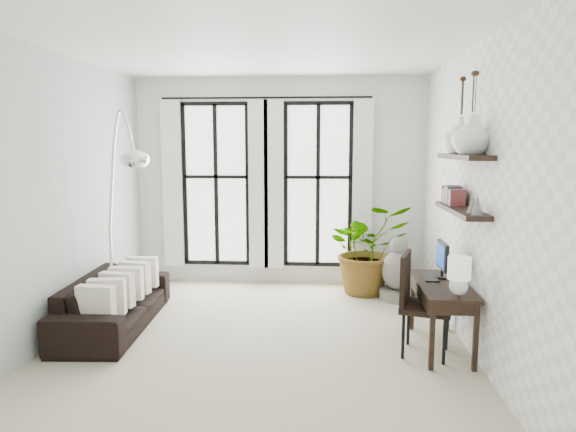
# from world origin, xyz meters

# --- Properties ---
(floor) EXTENTS (5.00, 5.00, 0.00)m
(floor) POSITION_xyz_m (0.00, 0.00, 0.00)
(floor) COLOR #B7AE92
(floor) RESTS_ON ground
(ceiling) EXTENTS (5.00, 5.00, 0.00)m
(ceiling) POSITION_xyz_m (0.00, 0.00, 3.20)
(ceiling) COLOR white
(ceiling) RESTS_ON wall_back
(wall_left) EXTENTS (0.00, 5.00, 5.00)m
(wall_left) POSITION_xyz_m (-2.25, 0.00, 1.60)
(wall_left) COLOR #A2B4AA
(wall_left) RESTS_ON floor
(wall_right) EXTENTS (0.00, 5.00, 5.00)m
(wall_right) POSITION_xyz_m (2.25, 0.00, 1.60)
(wall_right) COLOR white
(wall_right) RESTS_ON floor
(wall_back) EXTENTS (4.50, 0.00, 4.50)m
(wall_back) POSITION_xyz_m (0.00, 2.50, 1.60)
(wall_back) COLOR white
(wall_back) RESTS_ON floor
(windows) EXTENTS (3.26, 0.13, 2.65)m
(windows) POSITION_xyz_m (-0.20, 2.43, 1.56)
(windows) COLOR white
(windows) RESTS_ON wall_back
(wall_shelves) EXTENTS (0.25, 1.30, 0.60)m
(wall_shelves) POSITION_xyz_m (2.11, -0.09, 1.73)
(wall_shelves) COLOR black
(wall_shelves) RESTS_ON wall_right
(sofa) EXTENTS (0.93, 2.13, 0.61)m
(sofa) POSITION_xyz_m (-1.80, 0.29, 0.30)
(sofa) COLOR black
(sofa) RESTS_ON floor
(throw_pillows) EXTENTS (0.40, 1.52, 0.40)m
(throw_pillows) POSITION_xyz_m (-1.70, 0.29, 0.50)
(throw_pillows) COLOR silver
(throw_pillows) RESTS_ON sofa
(plant) EXTENTS (1.44, 1.33, 1.33)m
(plant) POSITION_xyz_m (1.34, 1.95, 0.67)
(plant) COLOR #2D7228
(plant) RESTS_ON floor
(desk) EXTENTS (0.51, 1.21, 1.11)m
(desk) POSITION_xyz_m (1.95, -0.18, 0.68)
(desk) COLOR black
(desk) RESTS_ON floor
(desk_chair) EXTENTS (0.62, 0.62, 1.06)m
(desk_chair) POSITION_xyz_m (1.67, -0.26, 0.60)
(desk_chair) COLOR black
(desk_chair) RESTS_ON floor
(arc_lamp) EXTENTS (0.77, 0.51, 2.60)m
(arc_lamp) POSITION_xyz_m (-1.69, 0.41, 1.78)
(arc_lamp) COLOR silver
(arc_lamp) RESTS_ON floor
(buddha) EXTENTS (0.50, 0.50, 0.90)m
(buddha) POSITION_xyz_m (1.74, 1.63, 0.38)
(buddha) COLOR slate
(buddha) RESTS_ON floor
(vase_a) EXTENTS (0.37, 0.37, 0.38)m
(vase_a) POSITION_xyz_m (2.11, -0.38, 2.27)
(vase_a) COLOR white
(vase_a) RESTS_ON shelf_upper
(vase_b) EXTENTS (0.37, 0.37, 0.38)m
(vase_b) POSITION_xyz_m (2.11, 0.02, 2.27)
(vase_b) COLOR white
(vase_b) RESTS_ON shelf_upper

